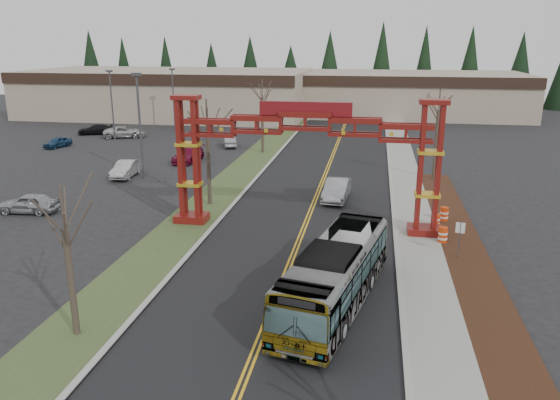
% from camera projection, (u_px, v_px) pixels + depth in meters
% --- Properties ---
extents(ground, '(200.00, 200.00, 0.00)m').
position_uv_depth(ground, '(241.00, 387.00, 20.33)').
color(ground, black).
rests_on(ground, ground).
extents(road, '(12.00, 110.00, 0.02)m').
position_uv_depth(road, '(315.00, 200.00, 43.95)').
color(road, black).
rests_on(road, ground).
extents(lane_line_left, '(0.12, 100.00, 0.01)m').
position_uv_depth(lane_line_left, '(314.00, 200.00, 43.96)').
color(lane_line_left, yellow).
rests_on(lane_line_left, road).
extents(lane_line_right, '(0.12, 100.00, 0.01)m').
position_uv_depth(lane_line_right, '(317.00, 200.00, 43.92)').
color(lane_line_right, yellow).
rests_on(lane_line_right, road).
extents(curb_right, '(0.30, 110.00, 0.15)m').
position_uv_depth(curb_right, '(393.00, 203.00, 42.92)').
color(curb_right, '#A9A9A3').
rests_on(curb_right, ground).
extents(sidewalk_right, '(2.60, 110.00, 0.14)m').
position_uv_depth(sidewalk_right, '(412.00, 204.00, 42.68)').
color(sidewalk_right, gray).
rests_on(sidewalk_right, ground).
extents(landscape_strip, '(2.60, 50.00, 0.12)m').
position_uv_depth(landscape_strip, '(480.00, 290.00, 28.09)').
color(landscape_strip, '#321A10').
rests_on(landscape_strip, ground).
extents(grass_median, '(4.00, 110.00, 0.08)m').
position_uv_depth(grass_median, '(219.00, 195.00, 45.25)').
color(grass_median, '#3A4D26').
rests_on(grass_median, ground).
extents(curb_left, '(0.30, 110.00, 0.15)m').
position_uv_depth(curb_left, '(241.00, 196.00, 44.94)').
color(curb_left, '#A9A9A3').
rests_on(curb_left, ground).
extents(gateway_arch, '(18.20, 1.60, 8.90)m').
position_uv_depth(gateway_arch, '(305.00, 142.00, 35.64)').
color(gateway_arch, maroon).
rests_on(gateway_arch, ground).
extents(retail_building_west, '(46.00, 22.30, 7.50)m').
position_uv_depth(retail_building_west, '(170.00, 93.00, 92.18)').
color(retail_building_west, tan).
rests_on(retail_building_west, ground).
extents(retail_building_east, '(38.00, 20.30, 7.00)m').
position_uv_depth(retail_building_east, '(409.00, 94.00, 93.25)').
color(retail_building_east, tan).
rests_on(retail_building_east, ground).
extents(conifer_treeline, '(116.10, 5.60, 13.00)m').
position_uv_depth(conifer_treeline, '(355.00, 71.00, 105.39)').
color(conifer_treeline, black).
rests_on(conifer_treeline, ground).
extents(transit_bus, '(5.06, 11.90, 3.23)m').
position_uv_depth(transit_bus, '(336.00, 275.00, 26.12)').
color(transit_bus, '#999BA0').
rests_on(transit_bus, ground).
extents(silver_sedan, '(2.13, 5.18, 1.67)m').
position_uv_depth(silver_sedan, '(337.00, 190.00, 43.75)').
color(silver_sedan, '#A5A8AD').
rests_on(silver_sedan, ground).
extents(parked_car_near_a, '(4.47, 2.04, 1.49)m').
position_uv_depth(parked_car_near_a, '(29.00, 203.00, 40.51)').
color(parked_car_near_a, '#A3A7AB').
rests_on(parked_car_near_a, ground).
extents(parked_car_near_b, '(1.91, 4.65, 1.50)m').
position_uv_depth(parked_car_near_b, '(126.00, 169.00, 51.22)').
color(parked_car_near_b, silver).
rests_on(parked_car_near_b, ground).
extents(parked_car_mid_a, '(2.46, 5.26, 1.48)m').
position_uv_depth(parked_car_mid_a, '(188.00, 155.00, 57.56)').
color(parked_car_mid_a, maroon).
rests_on(parked_car_mid_a, ground).
extents(parked_car_mid_b, '(2.38, 3.89, 1.24)m').
position_uv_depth(parked_car_mid_b, '(58.00, 142.00, 65.23)').
color(parked_car_mid_b, navy).
rests_on(parked_car_mid_b, ground).
extents(parked_car_far_a, '(2.61, 4.09, 1.27)m').
position_uv_depth(parked_car_far_a, '(229.00, 142.00, 65.55)').
color(parked_car_far_a, '#9E9FA6').
rests_on(parked_car_far_a, ground).
extents(parked_car_far_b, '(5.76, 3.95, 1.46)m').
position_uv_depth(parked_car_far_b, '(124.00, 132.00, 71.78)').
color(parked_car_far_b, silver).
rests_on(parked_car_far_b, ground).
extents(parked_car_far_c, '(5.03, 3.51, 1.35)m').
position_uv_depth(parked_car_far_c, '(96.00, 129.00, 74.18)').
color(parked_car_far_c, black).
rests_on(parked_car_far_c, ground).
extents(bare_tree_median_near, '(2.95, 2.95, 6.77)m').
position_uv_depth(bare_tree_median_near, '(65.00, 232.00, 22.58)').
color(bare_tree_median_near, '#382D26').
rests_on(bare_tree_median_near, ground).
extents(bare_tree_median_mid, '(3.16, 3.16, 8.21)m').
position_uv_depth(bare_tree_median_mid, '(207.00, 127.00, 41.06)').
color(bare_tree_median_mid, '#382D26').
rests_on(bare_tree_median_mid, ground).
extents(bare_tree_median_far, '(3.06, 3.06, 8.26)m').
position_uv_depth(bare_tree_median_far, '(262.00, 98.00, 60.48)').
color(bare_tree_median_far, '#382D26').
rests_on(bare_tree_median_far, ground).
extents(bare_tree_right_far, '(3.11, 3.11, 8.37)m').
position_uv_depth(bare_tree_right_far, '(439.00, 112.00, 48.51)').
color(bare_tree_right_far, '#382D26').
rests_on(bare_tree_right_far, ground).
extents(light_pole_near, '(0.83, 0.42, 9.60)m').
position_uv_depth(light_pole_near, '(139.00, 119.00, 49.28)').
color(light_pole_near, '#3F3F44').
rests_on(light_pole_near, ground).
extents(light_pole_mid, '(0.76, 0.38, 8.76)m').
position_uv_depth(light_pole_mid, '(112.00, 100.00, 68.80)').
color(light_pole_mid, '#3F3F44').
rests_on(light_pole_mid, ground).
extents(light_pole_far, '(0.75, 0.37, 8.62)m').
position_uv_depth(light_pole_far, '(173.00, 95.00, 75.82)').
color(light_pole_far, '#3F3F44').
rests_on(light_pole_far, ground).
extents(street_sign, '(0.52, 0.14, 2.29)m').
position_uv_depth(street_sign, '(460.00, 233.00, 31.58)').
color(street_sign, '#3F3F44').
rests_on(street_sign, ground).
extents(barrel_south, '(0.60, 0.60, 1.10)m').
position_uv_depth(barrel_south, '(443.00, 235.00, 34.40)').
color(barrel_south, red).
rests_on(barrel_south, ground).
extents(barrel_mid, '(0.54, 0.54, 0.99)m').
position_uv_depth(barrel_mid, '(436.00, 221.00, 37.30)').
color(barrel_mid, red).
rests_on(barrel_mid, ground).
extents(barrel_north, '(0.59, 0.59, 1.09)m').
position_uv_depth(barrel_north, '(444.00, 215.00, 38.50)').
color(barrel_north, red).
rests_on(barrel_north, ground).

